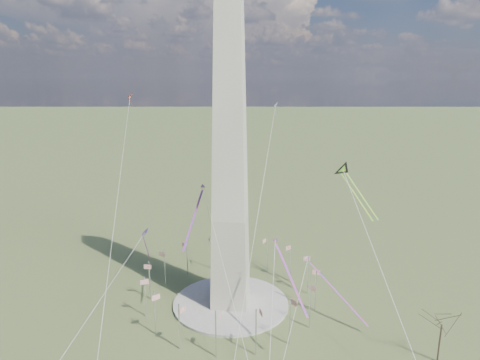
# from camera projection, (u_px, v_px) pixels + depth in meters

# --- Properties ---
(ground) EXTENTS (2000.00, 2000.00, 0.00)m
(ground) POSITION_uv_depth(u_px,v_px,m) (231.00, 304.00, 134.04)
(ground) COLOR #435E2F
(ground) RESTS_ON ground
(plaza) EXTENTS (36.00, 36.00, 0.80)m
(plaza) POSITION_uv_depth(u_px,v_px,m) (231.00, 303.00, 133.95)
(plaza) COLOR #AEAC9F
(plaza) RESTS_ON ground
(washington_monument) EXTENTS (15.56, 15.56, 100.00)m
(washington_monument) POSITION_uv_depth(u_px,v_px,m) (230.00, 154.00, 122.70)
(washington_monument) COLOR #BFB5A0
(washington_monument) RESTS_ON plaza
(flagpole_ring) EXTENTS (54.40, 54.40, 13.00)m
(flagpole_ring) POSITION_uv_depth(u_px,v_px,m) (231.00, 283.00, 132.32)
(flagpole_ring) COLOR silver
(flagpole_ring) RESTS_ON ground
(tree_near) EXTENTS (8.85, 8.85, 15.49)m
(tree_near) POSITION_uv_depth(u_px,v_px,m) (442.00, 322.00, 104.58)
(tree_near) COLOR #412F27
(tree_near) RESTS_ON ground
(kite_delta_black) EXTENTS (12.91, 17.16, 14.64)m
(kite_delta_black) POSITION_uv_depth(u_px,v_px,m) (345.00, 173.00, 131.68)
(kite_delta_black) COLOR black
(kite_delta_black) RESTS_ON ground
(kite_diamond_purple) EXTENTS (2.25, 3.52, 10.78)m
(kite_diamond_purple) POSITION_uv_depth(u_px,v_px,m) (145.00, 235.00, 136.82)
(kite_diamond_purple) COLOR #431C7F
(kite_diamond_purple) RESTS_ON ground
(kite_streamer_left) EXTENTS (9.82, 17.84, 13.33)m
(kite_streamer_left) POSITION_uv_depth(u_px,v_px,m) (286.00, 266.00, 109.35)
(kite_streamer_left) COLOR #FA4227
(kite_streamer_left) RESTS_ON ground
(kite_streamer_mid) EXTENTS (2.87, 20.62, 14.15)m
(kite_streamer_mid) POSITION_uv_depth(u_px,v_px,m) (196.00, 208.00, 126.50)
(kite_streamer_mid) COLOR #FA4227
(kite_streamer_mid) RESTS_ON ground
(kite_streamer_right) EXTENTS (17.76, 14.05, 14.70)m
(kite_streamer_right) POSITION_uv_depth(u_px,v_px,m) (328.00, 282.00, 125.11)
(kite_streamer_right) COLOR #FA4227
(kite_streamer_right) RESTS_ON ground
(kite_small_red) EXTENTS (1.58, 2.25, 4.68)m
(kite_small_red) POSITION_uv_depth(u_px,v_px,m) (130.00, 97.00, 163.34)
(kite_small_red) COLOR red
(kite_small_red) RESTS_ON ground
(kite_small_white) EXTENTS (1.32, 1.66, 4.33)m
(kite_small_white) POSITION_uv_depth(u_px,v_px,m) (276.00, 106.00, 159.04)
(kite_small_white) COLOR white
(kite_small_white) RESTS_ON ground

